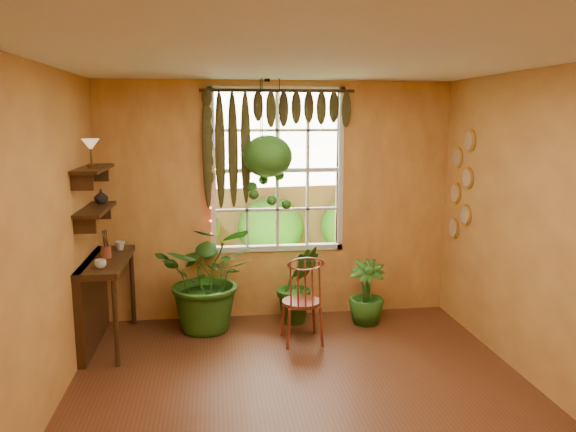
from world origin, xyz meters
name	(u,v)px	position (x,y,z in m)	size (l,w,h in m)	color
floor	(310,411)	(0.00, 0.00, 0.00)	(4.50, 4.50, 0.00)	#5E2B1A
ceiling	(312,59)	(0.00, 0.00, 2.70)	(4.50, 4.50, 0.00)	white
wall_back	(278,201)	(0.00, 2.25, 1.35)	(4.00, 4.00, 0.00)	#E7A74F
wall_left	(31,253)	(-2.00, 0.00, 1.35)	(4.50, 4.50, 0.00)	#E7A74F
wall_right	(559,238)	(2.00, 0.00, 1.35)	(4.50, 4.50, 0.00)	#E7A74F
window	(277,170)	(0.00, 2.28, 1.70)	(1.52, 0.10, 1.86)	white
valance_vine	(271,119)	(-0.08, 2.16, 2.28)	(1.70, 0.12, 1.10)	#37210F
string_lights	(209,167)	(-0.76, 2.19, 1.75)	(0.03, 0.03, 1.54)	#FF2633
wall_plates	(461,186)	(1.98, 1.79, 1.55)	(0.04, 0.32, 1.10)	beige
counter_ledge	(97,292)	(-1.91, 1.60, 0.55)	(0.40, 1.20, 0.90)	#37210F
shelf_lower	(95,209)	(-1.88, 1.60, 1.40)	(0.25, 0.90, 0.04)	#37210F
shelf_upper	(93,169)	(-1.88, 1.60, 1.80)	(0.25, 0.90, 0.04)	#37210F
backyard	(263,170)	(0.24, 6.87, 1.28)	(14.00, 10.00, 12.00)	#2F5D1A
windsor_chair	(302,313)	(0.15, 1.38, 0.31)	(0.42, 0.45, 1.08)	maroon
potted_plant_left	(209,277)	(-0.79, 1.87, 0.60)	(1.07, 0.93, 1.19)	#194813
potted_plant_mid	(298,284)	(0.20, 1.97, 0.44)	(0.49, 0.39, 0.89)	#194813
potted_plant_right	(366,293)	(0.95, 1.83, 0.36)	(0.40, 0.40, 0.72)	#194813
hanging_basket	(268,160)	(-0.13, 2.03, 1.84)	(0.54, 0.54, 1.42)	black
cup_a	(100,264)	(-1.78, 1.21, 0.94)	(0.11, 0.11, 0.09)	silver
cup_b	(120,246)	(-1.72, 1.96, 0.95)	(0.10, 0.10, 0.10)	beige
brush_jar	(106,244)	(-1.80, 1.62, 1.04)	(0.10, 0.10, 0.36)	brown
shelf_vase	(101,196)	(-1.87, 1.87, 1.49)	(0.14, 0.14, 0.15)	#B2AD99
tiffany_lamp	(91,147)	(-1.86, 1.48, 2.02)	(0.17, 0.17, 0.28)	brown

